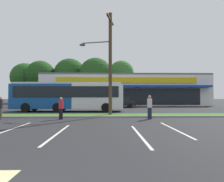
% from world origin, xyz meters
% --- Properties ---
extents(grass_median, '(56.00, 2.20, 0.12)m').
position_xyz_m(grass_median, '(0.00, 14.00, 0.06)').
color(grass_median, '#386B28').
rests_on(grass_median, ground_plane).
extents(curb_lip, '(56.00, 0.24, 0.12)m').
position_xyz_m(curb_lip, '(0.00, 12.78, 0.06)').
color(curb_lip, gray).
rests_on(curb_lip, ground_plane).
extents(parking_stripe_1, '(0.12, 4.80, 0.01)m').
position_xyz_m(parking_stripe_1, '(-2.56, 7.55, 0.00)').
color(parking_stripe_1, silver).
rests_on(parking_stripe_1, ground_plane).
extents(parking_stripe_2, '(0.12, 4.80, 0.01)m').
position_xyz_m(parking_stripe_2, '(0.11, 6.39, 0.00)').
color(parking_stripe_2, silver).
rests_on(parking_stripe_2, ground_plane).
extents(parking_stripe_3, '(0.12, 4.80, 0.01)m').
position_xyz_m(parking_stripe_3, '(3.77, 5.97, 0.00)').
color(parking_stripe_3, silver).
rests_on(parking_stripe_3, ground_plane).
extents(parking_stripe_4, '(0.12, 4.80, 0.01)m').
position_xyz_m(parking_stripe_4, '(5.80, 7.31, 0.00)').
color(parking_stripe_4, silver).
rests_on(parking_stripe_4, ground_plane).
extents(storefront_building, '(30.37, 11.80, 5.79)m').
position_xyz_m(storefront_building, '(5.79, 35.23, 2.90)').
color(storefront_building, silver).
rests_on(storefront_building, ground_plane).
extents(tree_far_left, '(7.30, 7.30, 10.33)m').
position_xyz_m(tree_far_left, '(-18.86, 47.04, 6.67)').
color(tree_far_left, '#473323').
rests_on(tree_far_left, ground_plane).
extents(tree_left, '(6.98, 6.98, 10.46)m').
position_xyz_m(tree_left, '(-13.96, 44.30, 6.96)').
color(tree_left, '#473323').
rests_on(tree_left, ground_plane).
extents(tree_mid_left, '(8.09, 8.09, 11.21)m').
position_xyz_m(tree_mid_left, '(-7.01, 45.28, 7.16)').
color(tree_mid_left, '#473323').
rests_on(tree_mid_left, ground_plane).
extents(tree_mid, '(7.87, 7.87, 10.89)m').
position_xyz_m(tree_mid, '(-0.38, 42.54, 6.94)').
color(tree_mid, '#473323').
rests_on(tree_mid, ground_plane).
extents(tree_mid_right, '(5.87, 5.87, 10.17)m').
position_xyz_m(tree_mid_right, '(5.73, 42.10, 7.21)').
color(tree_mid_right, '#473323').
rests_on(tree_mid_right, ground_plane).
extents(utility_pole, '(3.16, 2.37, 9.07)m').
position_xyz_m(utility_pole, '(2.48, 14.21, 4.88)').
color(utility_pole, '#4C3826').
rests_on(utility_pole, ground_plane).
extents(city_bus, '(12.31, 2.87, 3.25)m').
position_xyz_m(city_bus, '(-2.00, 19.09, 1.77)').
color(city_bus, '#144793').
rests_on(city_bus, ground_plane).
extents(car_0, '(4.41, 1.96, 1.53)m').
position_xyz_m(car_0, '(4.44, 26.19, 0.78)').
color(car_0, black).
rests_on(car_0, ground_plane).
extents(car_2, '(4.64, 1.94, 1.53)m').
position_xyz_m(car_2, '(-2.35, 26.09, 0.79)').
color(car_2, '#B7B7BC').
rests_on(car_2, ground_plane).
extents(car_3, '(4.29, 1.93, 1.43)m').
position_xyz_m(car_3, '(-8.15, 24.71, 0.75)').
color(car_3, slate).
rests_on(car_3, ground_plane).
extents(pedestrian_near_bench, '(0.36, 0.36, 1.77)m').
position_xyz_m(pedestrian_near_bench, '(5.52, 11.66, 0.89)').
color(pedestrian_near_bench, '#1E2338').
rests_on(pedestrian_near_bench, ground_plane).
extents(pedestrian_by_pole, '(0.33, 0.33, 1.63)m').
position_xyz_m(pedestrian_by_pole, '(-1.03, 11.66, 0.82)').
color(pedestrian_by_pole, black).
rests_on(pedestrian_by_pole, ground_plane).
extents(pedestrian_mid, '(0.34, 0.34, 1.70)m').
position_xyz_m(pedestrian_mid, '(-5.53, 11.79, 0.85)').
color(pedestrian_mid, '#47423D').
rests_on(pedestrian_mid, ground_plane).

